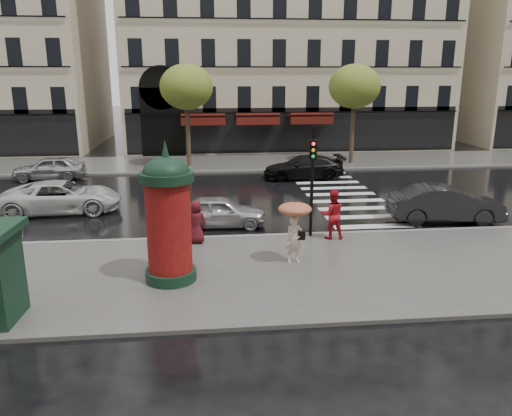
{
  "coord_description": "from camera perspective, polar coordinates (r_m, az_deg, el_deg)",
  "views": [
    {
      "loc": [
        -0.96,
        -14.94,
        6.15
      ],
      "look_at": [
        0.75,
        1.5,
        1.61
      ],
      "focal_mm": 35.0,
      "sensor_mm": 36.0,
      "label": 1
    }
  ],
  "objects": [
    {
      "name": "man_burgundy",
      "position": [
        18.12,
        -6.85,
        -1.59
      ],
      "size": [
        0.87,
        0.67,
        1.58
      ],
      "primitive_type": "imported",
      "rotation": [
        0.0,
        0.0,
        2.9
      ],
      "color": "#531018",
      "rests_on": "near_sidewalk"
    },
    {
      "name": "traffic_light",
      "position": [
        18.43,
        6.46,
        4.23
      ],
      "size": [
        0.29,
        0.4,
        4.14
      ],
      "color": "black",
      "rests_on": "near_sidewalk"
    },
    {
      "name": "woman_umbrella",
      "position": [
        16.03,
        4.45,
        -1.64
      ],
      "size": [
        1.07,
        1.07,
        2.06
      ],
      "color": "#F4DFC9",
      "rests_on": "near_sidewalk"
    },
    {
      "name": "ground",
      "position": [
        16.18,
        -2.11,
        -7.0
      ],
      "size": [
        160.0,
        160.0,
        0.0
      ],
      "primitive_type": "plane",
      "color": "black",
      "rests_on": "ground"
    },
    {
      "name": "car_white",
      "position": [
        23.99,
        -21.32,
        1.19
      ],
      "size": [
        5.31,
        2.75,
        1.43
      ],
      "primitive_type": "imported",
      "rotation": [
        0.0,
        0.0,
        1.65
      ],
      "color": "silver",
      "rests_on": "ground"
    },
    {
      "name": "bldg_far_corner",
      "position": [
        45.76,
        3.08,
        21.81
      ],
      "size": [
        26.0,
        14.0,
        22.9
      ],
      "color": "#B7A88C",
      "rests_on": "ground"
    },
    {
      "name": "car_far_silver",
      "position": [
        31.61,
        -22.54,
        4.23
      ],
      "size": [
        4.19,
        1.98,
        1.38
      ],
      "primitive_type": "imported",
      "rotation": [
        0.0,
        0.0,
        -1.48
      ],
      "color": "#A1A1A5",
      "rests_on": "ground"
    },
    {
      "name": "tree_far_left",
      "position": [
        32.97,
        -7.96,
        13.5
      ],
      "size": [
        3.4,
        3.4,
        6.64
      ],
      "color": "#38281C",
      "rests_on": "ground"
    },
    {
      "name": "car_darkgrey",
      "position": [
        22.41,
        20.8,
        0.44
      ],
      "size": [
        4.83,
        2.08,
        1.55
      ],
      "primitive_type": "imported",
      "rotation": [
        0.0,
        0.0,
        1.47
      ],
      "color": "black",
      "rests_on": "ground"
    },
    {
      "name": "car_black",
      "position": [
        29.68,
        5.44,
        4.67
      ],
      "size": [
        4.78,
        2.06,
        1.37
      ],
      "primitive_type": "imported",
      "rotation": [
        0.0,
        0.0,
        -1.54
      ],
      "color": "black",
      "rests_on": "ground"
    },
    {
      "name": "far_kerb",
      "position": [
        31.54,
        -4.09,
        4.2
      ],
      "size": [
        90.0,
        0.25,
        0.14
      ],
      "primitive_type": "cube",
      "color": "slate",
      "rests_on": "ground"
    },
    {
      "name": "car_silver",
      "position": [
        20.36,
        -4.13,
        -0.39
      ],
      "size": [
        3.86,
        1.76,
        1.28
      ],
      "primitive_type": "imported",
      "rotation": [
        0.0,
        0.0,
        1.51
      ],
      "color": "silver",
      "rests_on": "ground"
    },
    {
      "name": "tree_far_right",
      "position": [
        34.42,
        11.2,
        13.44
      ],
      "size": [
        3.4,
        3.4,
        6.64
      ],
      "color": "#38281C",
      "rests_on": "ground"
    },
    {
      "name": "zebra_crossing",
      "position": [
        26.23,
        9.63,
        1.58
      ],
      "size": [
        3.6,
        11.75,
        0.01
      ],
      "primitive_type": "cube",
      "color": "silver",
      "rests_on": "ground"
    },
    {
      "name": "far_sidewalk",
      "position": [
        34.49,
        -4.26,
        5.14
      ],
      "size": [
        90.0,
        6.0,
        0.12
      ],
      "primitive_type": "cube",
      "color": "#474744",
      "rests_on": "ground"
    },
    {
      "name": "near_kerb",
      "position": [
        18.96,
        -2.72,
        -3.37
      ],
      "size": [
        90.0,
        0.25,
        0.14
      ],
      "primitive_type": "cube",
      "color": "slate",
      "rests_on": "ground"
    },
    {
      "name": "woman_red",
      "position": [
        18.66,
        8.69,
        -0.72
      ],
      "size": [
        0.91,
        0.71,
        1.85
      ],
      "primitive_type": "imported",
      "rotation": [
        0.0,
        0.0,
        3.13
      ],
      "color": "red",
      "rests_on": "near_sidewalk"
    },
    {
      "name": "morris_column",
      "position": [
        14.67,
        -9.99,
        -0.8
      ],
      "size": [
        1.56,
        1.56,
        4.2
      ],
      "color": "black",
      "rests_on": "near_sidewalk"
    },
    {
      "name": "near_sidewalk",
      "position": [
        15.7,
        -1.98,
        -7.49
      ],
      "size": [
        90.0,
        7.0,
        0.12
      ],
      "primitive_type": "cube",
      "color": "#474744",
      "rests_on": "ground"
    }
  ]
}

